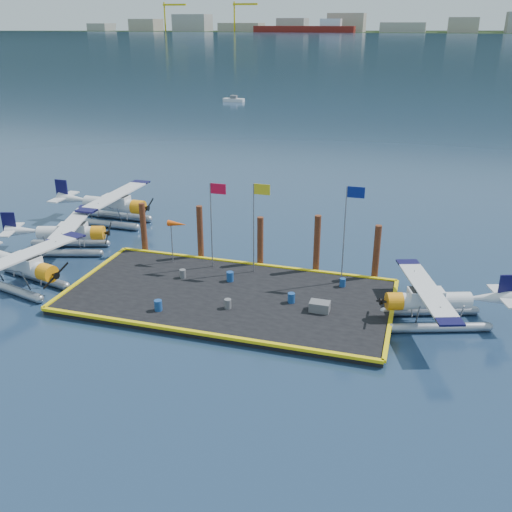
{
  "coord_description": "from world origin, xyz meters",
  "views": [
    {
      "loc": [
        10.8,
        -30.28,
        16.28
      ],
      "look_at": [
        1.2,
        2.0,
        2.35
      ],
      "focal_mm": 40.0,
      "sensor_mm": 36.0,
      "label": 1
    }
  ],
  "objects_px": {
    "piling_1": "(200,234)",
    "flagpole_red": "(214,212)",
    "piling_3": "(317,246)",
    "drum_0": "(183,274)",
    "piling_2": "(260,243)",
    "piling_0": "(144,229)",
    "flagpole_yellow": "(257,215)",
    "seaplane_c": "(113,206)",
    "drum_3": "(158,305)",
    "crate": "(320,306)",
    "seaplane_d": "(431,303)",
    "drum_4": "(343,282)",
    "drum_5": "(230,277)",
    "flagpole_blue": "(348,221)",
    "drum_2": "(291,298)",
    "windsock": "(177,225)",
    "piling_4": "(376,254)",
    "drum_1": "(228,304)",
    "seaplane_a": "(23,268)",
    "seaplane_b": "(69,235)"
  },
  "relations": [
    {
      "from": "flagpole_red",
      "to": "piling_2",
      "type": "height_order",
      "value": "flagpole_red"
    },
    {
      "from": "piling_1",
      "to": "piling_2",
      "type": "distance_m",
      "value": 4.5
    },
    {
      "from": "flagpole_red",
      "to": "drum_2",
      "type": "bearing_deg",
      "value": -30.82
    },
    {
      "from": "seaplane_a",
      "to": "seaplane_b",
      "type": "height_order",
      "value": "seaplane_a"
    },
    {
      "from": "seaplane_c",
      "to": "drum_5",
      "type": "distance_m",
      "value": 16.6
    },
    {
      "from": "seaplane_c",
      "to": "flagpole_blue",
      "type": "bearing_deg",
      "value": 71.83
    },
    {
      "from": "drum_1",
      "to": "piling_3",
      "type": "bearing_deg",
      "value": 61.25
    },
    {
      "from": "piling_1",
      "to": "flagpole_red",
      "type": "bearing_deg",
      "value": -43.15
    },
    {
      "from": "drum_0",
      "to": "piling_2",
      "type": "distance_m",
      "value": 5.9
    },
    {
      "from": "drum_3",
      "to": "flagpole_blue",
      "type": "bearing_deg",
      "value": 35.09
    },
    {
      "from": "seaplane_d",
      "to": "piling_1",
      "type": "distance_m",
      "value": 16.87
    },
    {
      "from": "seaplane_a",
      "to": "flagpole_yellow",
      "type": "relative_size",
      "value": 1.48
    },
    {
      "from": "piling_0",
      "to": "flagpole_yellow",
      "type": "bearing_deg",
      "value": -9.86
    },
    {
      "from": "seaplane_d",
      "to": "flagpole_yellow",
      "type": "relative_size",
      "value": 1.36
    },
    {
      "from": "windsock",
      "to": "piling_3",
      "type": "distance_m",
      "value": 9.72
    },
    {
      "from": "piling_4",
      "to": "windsock",
      "type": "bearing_deg",
      "value": -173.25
    },
    {
      "from": "piling_4",
      "to": "seaplane_a",
      "type": "bearing_deg",
      "value": -161.15
    },
    {
      "from": "drum_3",
      "to": "crate",
      "type": "height_order",
      "value": "drum_3"
    },
    {
      "from": "seaplane_d",
      "to": "drum_5",
      "type": "height_order",
      "value": "seaplane_d"
    },
    {
      "from": "seaplane_b",
      "to": "piling_2",
      "type": "bearing_deg",
      "value": 78.25
    },
    {
      "from": "seaplane_c",
      "to": "drum_5",
      "type": "relative_size",
      "value": 14.95
    },
    {
      "from": "seaplane_c",
      "to": "flagpole_yellow",
      "type": "bearing_deg",
      "value": 65.11
    },
    {
      "from": "seaplane_c",
      "to": "flagpole_yellow",
      "type": "xyz_separation_m",
      "value": [
        15.05,
        -7.27,
        2.99
      ]
    },
    {
      "from": "piling_4",
      "to": "drum_1",
      "type": "bearing_deg",
      "value": -137.9
    },
    {
      "from": "drum_4",
      "to": "drum_2",
      "type": "bearing_deg",
      "value": -130.05
    },
    {
      "from": "piling_0",
      "to": "piling_1",
      "type": "distance_m",
      "value": 4.5
    },
    {
      "from": "drum_4",
      "to": "crate",
      "type": "distance_m",
      "value": 3.83
    },
    {
      "from": "drum_3",
      "to": "piling_4",
      "type": "xyz_separation_m",
      "value": [
        11.78,
        8.61,
        1.27
      ]
    },
    {
      "from": "seaplane_a",
      "to": "flagpole_red",
      "type": "xyz_separation_m",
      "value": [
        11.12,
        5.88,
        2.97
      ]
    },
    {
      "from": "piling_3",
      "to": "drum_0",
      "type": "bearing_deg",
      "value": -154.62
    },
    {
      "from": "seaplane_b",
      "to": "piling_0",
      "type": "bearing_deg",
      "value": 84.93
    },
    {
      "from": "windsock",
      "to": "piling_3",
      "type": "height_order",
      "value": "piling_3"
    },
    {
      "from": "flagpole_yellow",
      "to": "piling_4",
      "type": "bearing_deg",
      "value": 11.6
    },
    {
      "from": "flagpole_blue",
      "to": "piling_4",
      "type": "relative_size",
      "value": 1.62
    },
    {
      "from": "drum_2",
      "to": "piling_1",
      "type": "relative_size",
      "value": 0.15
    },
    {
      "from": "piling_2",
      "to": "drum_1",
      "type": "bearing_deg",
      "value": -89.48
    },
    {
      "from": "flagpole_red",
      "to": "seaplane_c",
      "type": "bearing_deg",
      "value": 148.91
    },
    {
      "from": "drum_5",
      "to": "flagpole_red",
      "type": "bearing_deg",
      "value": 132.36
    },
    {
      "from": "drum_4",
      "to": "flagpole_yellow",
      "type": "xyz_separation_m",
      "value": [
        -5.97,
        0.62,
        3.83
      ]
    },
    {
      "from": "drum_1",
      "to": "drum_3",
      "type": "bearing_deg",
      "value": -159.48
    },
    {
      "from": "seaplane_c",
      "to": "piling_1",
      "type": "height_order",
      "value": "piling_1"
    },
    {
      "from": "seaplane_a",
      "to": "piling_0",
      "type": "distance_m",
      "value": 8.97
    },
    {
      "from": "seaplane_d",
      "to": "flagpole_red",
      "type": "bearing_deg",
      "value": 58.66
    },
    {
      "from": "flagpole_blue",
      "to": "seaplane_d",
      "type": "bearing_deg",
      "value": -31.52
    },
    {
      "from": "seaplane_d",
      "to": "drum_3",
      "type": "relative_size",
      "value": 12.96
    },
    {
      "from": "seaplane_d",
      "to": "drum_5",
      "type": "xyz_separation_m",
      "value": [
        -12.66,
        1.41,
        -0.59
      ]
    },
    {
      "from": "windsock",
      "to": "drum_0",
      "type": "bearing_deg",
      "value": -61.07
    },
    {
      "from": "seaplane_b",
      "to": "drum_4",
      "type": "xyz_separation_m",
      "value": [
        20.86,
        -1.12,
        -0.68
      ]
    },
    {
      "from": "crate",
      "to": "seaplane_b",
      "type": "bearing_deg",
      "value": 166.39
    },
    {
      "from": "seaplane_a",
      "to": "drum_5",
      "type": "distance_m",
      "value": 13.48
    }
  ]
}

